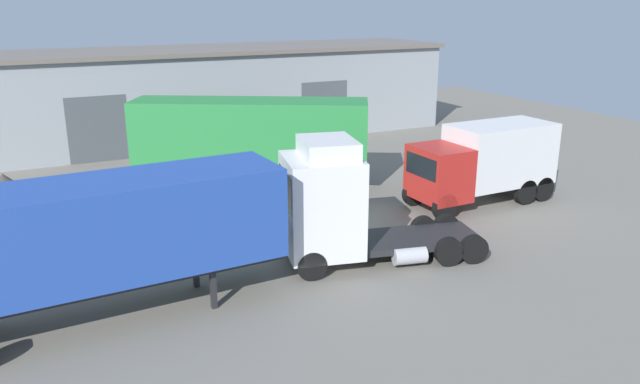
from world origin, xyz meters
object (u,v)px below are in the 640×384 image
at_px(container_trailer_green, 252,133).
at_px(container_trailer_yellow, 96,234).
at_px(traffic_cone, 259,234).
at_px(gravel_pile, 5,193).
at_px(tractor_unit_white, 337,206).
at_px(box_truck_red, 485,160).

height_order(container_trailer_green, container_trailer_yellow, container_trailer_green).
relative_size(container_trailer_green, traffic_cone, 19.17).
xyz_separation_m(container_trailer_green, gravel_pile, (-10.46, 1.44, -1.82)).
bearing_deg(container_trailer_yellow, traffic_cone, 28.99).
bearing_deg(container_trailer_green, traffic_cone, 100.70).
bearing_deg(traffic_cone, tractor_unit_white, -62.23).
relative_size(tractor_unit_white, container_trailer_yellow, 0.70).
bearing_deg(container_trailer_yellow, box_truck_red, 9.72).
bearing_deg(container_trailer_yellow, tractor_unit_white, 2.01).
relative_size(box_truck_red, traffic_cone, 11.95).
bearing_deg(box_truck_red, container_trailer_green, -39.31).
bearing_deg(tractor_unit_white, traffic_cone, -49.32).
bearing_deg(gravel_pile, box_truck_red, -23.06).
distance_m(box_truck_red, gravel_pile, 20.32).
relative_size(container_trailer_yellow, traffic_cone, 18.52).
bearing_deg(tractor_unit_white, gravel_pile, -34.91).
xyz_separation_m(box_truck_red, gravel_pile, (-18.67, 7.95, -1.09)).
distance_m(container_trailer_green, traffic_cone, 7.17).
relative_size(gravel_pile, traffic_cone, 6.46).
height_order(container_trailer_yellow, box_truck_red, container_trailer_yellow).
xyz_separation_m(container_trailer_green, traffic_cone, (-2.20, -6.40, -2.39)).
distance_m(container_trailer_yellow, box_truck_red, 16.78).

